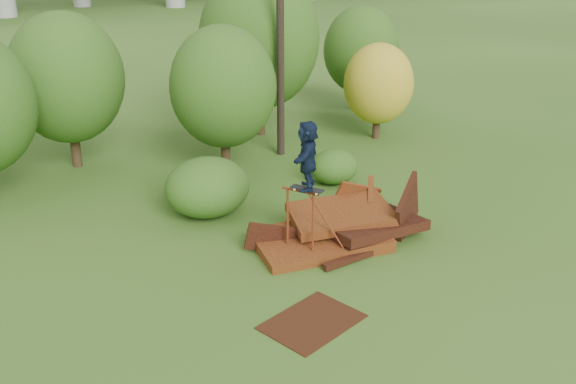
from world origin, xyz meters
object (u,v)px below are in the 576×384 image
scrap_pile (342,228)px  skater (308,155)px  utility_pole (280,32)px  flat_plate (312,322)px

scrap_pile → skater: 2.91m
skater → utility_pole: bearing=-166.9°
scrap_pile → utility_pole: bearing=73.3°
flat_plate → utility_pole: bearing=64.0°
skater → utility_pole: utility_pole is taller
flat_plate → scrap_pile: bearing=46.4°
scrap_pile → flat_plate: (-2.86, -3.00, -0.38)m
skater → flat_plate: skater is taller
scrap_pile → utility_pole: 8.82m
scrap_pile → utility_pole: size_ratio=0.61×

